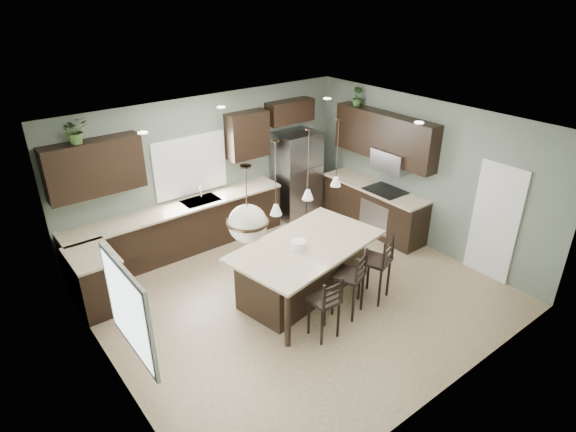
{
  "coord_description": "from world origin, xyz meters",
  "views": [
    {
      "loc": [
        -4.17,
        -5.07,
        4.68
      ],
      "look_at": [
        0.1,
        0.4,
        1.25
      ],
      "focal_mm": 30.0,
      "sensor_mm": 36.0,
      "label": 1
    }
  ],
  "objects_px": {
    "bar_stool_left": "(324,306)",
    "bar_stool_center": "(348,282)",
    "kitchen_island": "(306,269)",
    "plant_back_left": "(75,130)",
    "serving_dish": "(299,245)",
    "bar_stool_right": "(375,267)",
    "refrigerator": "(296,174)"
  },
  "relations": [
    {
      "from": "refrigerator",
      "to": "kitchen_island",
      "type": "xyz_separation_m",
      "value": [
        -1.75,
        -2.46,
        -0.46
      ]
    },
    {
      "from": "refrigerator",
      "to": "plant_back_left",
      "type": "relative_size",
      "value": 4.47
    },
    {
      "from": "refrigerator",
      "to": "serving_dish",
      "type": "relative_size",
      "value": 7.71
    },
    {
      "from": "kitchen_island",
      "to": "bar_stool_left",
      "type": "xyz_separation_m",
      "value": [
        -0.48,
        -0.96,
        0.05
      ]
    },
    {
      "from": "refrigerator",
      "to": "bar_stool_left",
      "type": "bearing_deg",
      "value": -123.15
    },
    {
      "from": "bar_stool_center",
      "to": "refrigerator",
      "type": "bearing_deg",
      "value": 42.76
    },
    {
      "from": "kitchen_island",
      "to": "bar_stool_center",
      "type": "xyz_separation_m",
      "value": [
        0.17,
        -0.79,
        0.1
      ]
    },
    {
      "from": "bar_stool_left",
      "to": "bar_stool_right",
      "type": "relative_size",
      "value": 0.89
    },
    {
      "from": "refrigerator",
      "to": "bar_stool_right",
      "type": "xyz_separation_m",
      "value": [
        -0.98,
        -3.23,
        -0.35
      ]
    },
    {
      "from": "refrigerator",
      "to": "serving_dish",
      "type": "bearing_deg",
      "value": -128.01
    },
    {
      "from": "plant_back_left",
      "to": "kitchen_island",
      "type": "bearing_deg",
      "value": -46.63
    },
    {
      "from": "plant_back_left",
      "to": "bar_stool_center",
      "type": "bearing_deg",
      "value": -52.26
    },
    {
      "from": "bar_stool_right",
      "to": "serving_dish",
      "type": "bearing_deg",
      "value": 123.37
    },
    {
      "from": "refrigerator",
      "to": "bar_stool_left",
      "type": "xyz_separation_m",
      "value": [
        -2.24,
        -3.42,
        -0.41
      ]
    },
    {
      "from": "kitchen_island",
      "to": "serving_dish",
      "type": "height_order",
      "value": "serving_dish"
    },
    {
      "from": "bar_stool_center",
      "to": "bar_stool_right",
      "type": "height_order",
      "value": "bar_stool_right"
    },
    {
      "from": "serving_dish",
      "to": "bar_stool_center",
      "type": "height_order",
      "value": "bar_stool_center"
    },
    {
      "from": "refrigerator",
      "to": "bar_stool_center",
      "type": "relative_size",
      "value": 1.65
    },
    {
      "from": "bar_stool_center",
      "to": "plant_back_left",
      "type": "relative_size",
      "value": 2.71
    },
    {
      "from": "refrigerator",
      "to": "kitchen_island",
      "type": "height_order",
      "value": "refrigerator"
    },
    {
      "from": "refrigerator",
      "to": "kitchen_island",
      "type": "relative_size",
      "value": 0.76
    },
    {
      "from": "bar_stool_left",
      "to": "bar_stool_center",
      "type": "bearing_deg",
      "value": 17.33
    },
    {
      "from": "refrigerator",
      "to": "kitchen_island",
      "type": "distance_m",
      "value": 3.06
    },
    {
      "from": "kitchen_island",
      "to": "plant_back_left",
      "type": "relative_size",
      "value": 5.89
    },
    {
      "from": "bar_stool_center",
      "to": "kitchen_island",
      "type": "bearing_deg",
      "value": 80.73
    },
    {
      "from": "serving_dish",
      "to": "bar_stool_center",
      "type": "xyz_separation_m",
      "value": [
        0.36,
        -0.75,
        -0.43
      ]
    },
    {
      "from": "refrigerator",
      "to": "kitchen_island",
      "type": "bearing_deg",
      "value": -125.48
    },
    {
      "from": "bar_stool_right",
      "to": "plant_back_left",
      "type": "bearing_deg",
      "value": 114.3
    },
    {
      "from": "kitchen_island",
      "to": "bar_stool_center",
      "type": "bearing_deg",
      "value": -88.32
    },
    {
      "from": "kitchen_island",
      "to": "serving_dish",
      "type": "distance_m",
      "value": 0.57
    },
    {
      "from": "bar_stool_left",
      "to": "bar_stool_right",
      "type": "height_order",
      "value": "bar_stool_right"
    },
    {
      "from": "bar_stool_right",
      "to": "plant_back_left",
      "type": "height_order",
      "value": "plant_back_left"
    }
  ]
}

